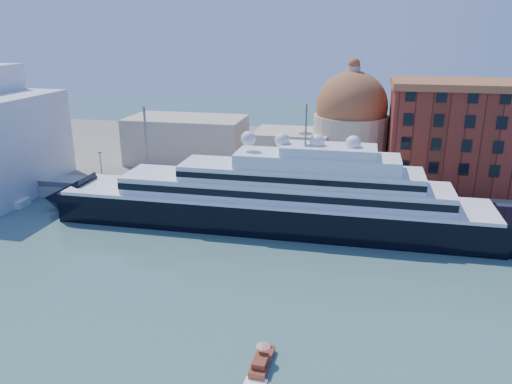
# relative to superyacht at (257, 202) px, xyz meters

# --- Properties ---
(ground) EXTENTS (400.00, 400.00, 0.00)m
(ground) POSITION_rel_superyacht_xyz_m (-6.31, -23.00, -4.73)
(ground) COLOR #345A57
(ground) RESTS_ON ground
(quay) EXTENTS (180.00, 10.00, 2.50)m
(quay) POSITION_rel_superyacht_xyz_m (-6.31, 11.00, -3.48)
(quay) COLOR gray
(quay) RESTS_ON ground
(land) EXTENTS (260.00, 72.00, 2.00)m
(land) POSITION_rel_superyacht_xyz_m (-6.31, 52.00, -3.73)
(land) COLOR slate
(land) RESTS_ON ground
(quay_fence) EXTENTS (180.00, 0.10, 1.20)m
(quay_fence) POSITION_rel_superyacht_xyz_m (-6.31, 6.50, -1.63)
(quay_fence) COLOR slate
(quay_fence) RESTS_ON quay
(superyacht) EXTENTS (91.75, 12.72, 27.42)m
(superyacht) POSITION_rel_superyacht_xyz_m (0.00, 0.00, 0.00)
(superyacht) COLOR black
(superyacht) RESTS_ON ground
(service_barge) EXTENTS (12.68, 5.06, 2.79)m
(service_barge) POSITION_rel_superyacht_xyz_m (-56.15, -0.33, -3.93)
(service_barge) COLOR white
(service_barge) RESTS_ON ground
(water_taxi) EXTENTS (2.04, 5.62, 2.64)m
(water_taxi) POSITION_rel_superyacht_xyz_m (9.16, -40.74, -4.10)
(water_taxi) COLOR maroon
(water_taxi) RESTS_ON ground
(warehouse) EXTENTS (43.00, 19.00, 23.25)m
(warehouse) POSITION_rel_superyacht_xyz_m (45.69, 29.00, 9.06)
(warehouse) COLOR maroon
(warehouse) RESTS_ON land
(church) EXTENTS (66.00, 18.00, 25.50)m
(church) POSITION_rel_superyacht_xyz_m (0.08, 34.72, 6.18)
(church) COLOR beige
(church) RESTS_ON land
(lamp_posts) EXTENTS (120.80, 2.40, 18.00)m
(lamp_posts) POSITION_rel_superyacht_xyz_m (-18.98, 9.27, 5.11)
(lamp_posts) COLOR slate
(lamp_posts) RESTS_ON quay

